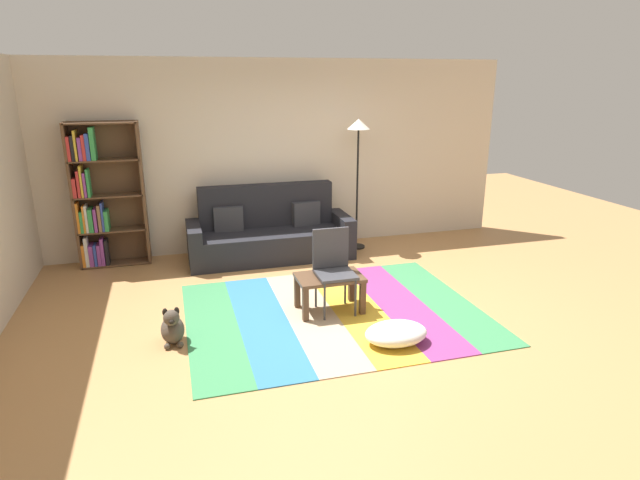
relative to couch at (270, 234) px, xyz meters
The scene contains 11 objects.
ground_plane 2.08m from the couch, 80.96° to the right, with size 14.00×14.00×0.00m, color #B27F4C.
back_wall 1.19m from the couch, 58.60° to the left, with size 6.80×0.10×2.70m, color beige.
rug 2.09m from the couch, 81.51° to the right, with size 3.12×2.46×0.01m.
couch is the anchor object (origin of this frame).
bookshelf 2.28m from the couch, behind, with size 0.90×0.28×1.91m.
coffee_table 1.99m from the couch, 82.18° to the right, with size 0.71×0.44×0.40m.
pouf 2.94m from the couch, 76.90° to the right, with size 0.61×0.43×0.20m, color white.
dog 2.65m from the couch, 121.45° to the right, with size 0.22×0.35×0.40m.
standing_lamp 1.81m from the couch, ahead, with size 0.32×0.32×1.88m.
tv_remote 1.99m from the couch, 82.83° to the right, with size 0.04×0.15×0.02m, color black.
folding_chair 1.97m from the couch, 80.57° to the right, with size 0.40×0.40×0.90m.
Camera 1 is at (-1.60, -4.97, 2.44)m, focal length 29.53 mm.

